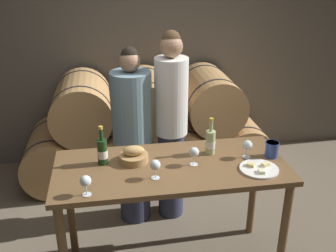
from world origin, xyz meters
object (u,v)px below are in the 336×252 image
Objects in this scene: wine_bottle_white at (210,142)px; bread_basket at (134,156)px; wine_bottle_red at (102,151)px; wine_glass_far_left at (86,182)px; tasting_table at (171,180)px; person_right at (171,126)px; cheese_plate at (259,169)px; wine_glass_center at (194,153)px; blue_crock at (272,149)px; wine_glass_left at (155,165)px; person_left at (133,138)px; wine_glass_right at (247,146)px.

bread_basket is at bearing -176.61° from wine_bottle_white.
wine_bottle_red reaches higher than wine_bottle_white.
wine_bottle_white is at bearing 24.68° from wine_glass_far_left.
bread_basket reaches higher than tasting_table.
person_right is at bearing 108.96° from wine_bottle_white.
wine_glass_center reaches higher than cheese_plate.
wine_bottle_red is 1.27m from blue_crock.
wine_bottle_red is 0.23m from bread_basket.
wine_glass_far_left is (-0.60, -0.29, 0.23)m from tasting_table.
person_right is at bearing 73.45° from wine_glass_left.
tasting_table is at bearing -99.70° from person_right.
wine_glass_left is (-0.75, 0.01, 0.09)m from cheese_plate.
wine_bottle_red is at bearing 74.49° from wine_glass_far_left.
person_left is at bearing 95.57° from wine_glass_left.
wine_glass_center is (0.66, -0.12, -0.00)m from wine_bottle_red.
person_left is 0.93× the size of person_right.
person_right reaches higher than wine_bottle_red.
tasting_table is 12.14× the size of wine_glass_right.
tasting_table is 0.80m from blue_crock.
wine_bottle_red is at bearing 167.93° from tasting_table.
wine_glass_left is at bearing -131.06° from tasting_table.
wine_glass_center is 1.00× the size of wine_glass_right.
person_right is 12.80× the size of wine_glass_left.
wine_bottle_red reaches higher than tasting_table.
cheese_plate is 0.76m from wine_glass_left.
wine_bottle_white reaches higher than cheese_plate.
wine_glass_far_left is (-1.22, -0.12, 0.09)m from cheese_plate.
person_left is 6.00× the size of cheese_plate.
wine_bottle_red is at bearing 166.04° from cheese_plate.
tasting_table is 0.33m from bread_basket.
wine_glass_left is at bearing -147.66° from wine_bottle_white.
wine_bottle_red reaches higher than cheese_plate.
person_right is 0.76m from wine_glass_center.
person_right reaches higher than bread_basket.
wine_bottle_red is 1.40× the size of bread_basket.
wine_glass_left is at bearing -64.34° from bread_basket.
wine_bottle_white is 0.43m from cheese_plate.
wine_bottle_white is 1.06× the size of cheese_plate.
cheese_plate reaches higher than tasting_table.
wine_glass_center is at bearing -173.72° from wine_glass_right.
wine_glass_left is 0.34m from wine_glass_center.
tasting_table is at bearing 48.94° from wine_glass_left.
wine_bottle_red reaches higher than bread_basket.
wine_glass_center is (0.39, -0.75, 0.21)m from person_left.
bread_basket is at bearing 49.33° from wine_glass_far_left.
cheese_plate is at bearing -13.96° from wine_bottle_red.
tasting_table is 0.77m from person_left.
wine_bottle_white is 1.03m from wine_glass_far_left.
wine_bottle_red reaches higher than wine_glass_center.
blue_crock reaches higher than cheese_plate.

